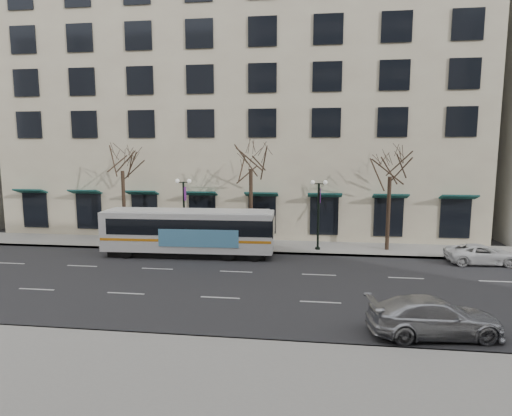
% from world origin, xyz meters
% --- Properties ---
extents(ground, '(160.00, 160.00, 0.00)m').
position_xyz_m(ground, '(0.00, 0.00, 0.00)').
color(ground, black).
rests_on(ground, ground).
extents(sidewalk_far, '(80.00, 4.00, 0.15)m').
position_xyz_m(sidewalk_far, '(5.00, 9.00, 0.07)').
color(sidewalk_far, gray).
rests_on(sidewalk_far, ground).
extents(building_hotel, '(40.00, 20.00, 24.00)m').
position_xyz_m(building_hotel, '(-2.00, 21.00, 12.00)').
color(building_hotel, '#BCAC8F').
rests_on(building_hotel, ground).
extents(tree_far_left, '(3.60, 3.60, 8.34)m').
position_xyz_m(tree_far_left, '(-10.00, 8.80, 6.70)').
color(tree_far_left, black).
rests_on(tree_far_left, ground).
extents(tree_far_mid, '(3.60, 3.60, 8.55)m').
position_xyz_m(tree_far_mid, '(0.00, 8.80, 6.91)').
color(tree_far_mid, black).
rests_on(tree_far_mid, ground).
extents(tree_far_right, '(3.60, 3.60, 8.06)m').
position_xyz_m(tree_far_right, '(10.00, 8.80, 6.42)').
color(tree_far_right, black).
rests_on(tree_far_right, ground).
extents(lamp_post_left, '(1.22, 0.45, 5.21)m').
position_xyz_m(lamp_post_left, '(-4.99, 8.20, 2.94)').
color(lamp_post_left, black).
rests_on(lamp_post_left, ground).
extents(lamp_post_right, '(1.22, 0.45, 5.21)m').
position_xyz_m(lamp_post_right, '(5.01, 8.20, 2.94)').
color(lamp_post_right, black).
rests_on(lamp_post_right, ground).
extents(city_bus, '(11.95, 2.99, 3.22)m').
position_xyz_m(city_bus, '(-3.89, 5.80, 1.76)').
color(city_bus, white).
rests_on(city_bus, ground).
extents(silver_car, '(5.52, 2.82, 1.53)m').
position_xyz_m(silver_car, '(9.44, -5.45, 0.77)').
color(silver_car, '#ADAFB5').
rests_on(silver_car, ground).
extents(white_pickup, '(4.61, 2.30, 1.25)m').
position_xyz_m(white_pickup, '(15.56, 6.20, 0.63)').
color(white_pickup, silver).
rests_on(white_pickup, ground).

